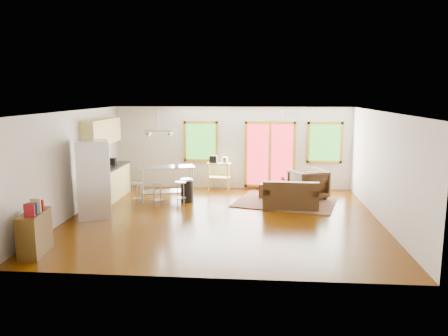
# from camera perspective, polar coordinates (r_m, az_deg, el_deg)

# --- Properties ---
(floor) EXTENTS (7.50, 7.00, 0.02)m
(floor) POSITION_cam_1_polar(r_m,az_deg,el_deg) (10.75, -0.13, -6.64)
(floor) COLOR #371A00
(floor) RESTS_ON ground
(ceiling) EXTENTS (7.50, 7.00, 0.02)m
(ceiling) POSITION_cam_1_polar(r_m,az_deg,el_deg) (10.32, -0.14, 7.45)
(ceiling) COLOR silver
(ceiling) RESTS_ON ground
(back_wall) EXTENTS (7.50, 0.02, 2.60)m
(back_wall) POSITION_cam_1_polar(r_m,az_deg,el_deg) (13.92, 1.07, 2.65)
(back_wall) COLOR beige
(back_wall) RESTS_ON ground
(left_wall) EXTENTS (0.02, 7.00, 2.60)m
(left_wall) POSITION_cam_1_polar(r_m,az_deg,el_deg) (11.40, -19.32, 0.50)
(left_wall) COLOR beige
(left_wall) RESTS_ON ground
(right_wall) EXTENTS (0.02, 7.00, 2.60)m
(right_wall) POSITION_cam_1_polar(r_m,az_deg,el_deg) (10.82, 20.13, -0.02)
(right_wall) COLOR beige
(right_wall) RESTS_ON ground
(front_wall) EXTENTS (7.50, 0.02, 2.60)m
(front_wall) POSITION_cam_1_polar(r_m,az_deg,el_deg) (7.04, -2.52, -4.47)
(front_wall) COLOR beige
(front_wall) RESTS_ON ground
(window_left) EXTENTS (1.10, 0.05, 1.30)m
(window_left) POSITION_cam_1_polar(r_m,az_deg,el_deg) (13.95, -3.05, 3.48)
(window_left) COLOR #24561A
(window_left) RESTS_ON back_wall
(french_doors) EXTENTS (1.60, 0.05, 2.10)m
(french_doors) POSITION_cam_1_polar(r_m,az_deg,el_deg) (13.88, 6.01, 1.74)
(french_doors) COLOR #B21E2A
(french_doors) RESTS_ON back_wall
(window_right) EXTENTS (1.10, 0.05, 1.30)m
(window_right) POSITION_cam_1_polar(r_m,az_deg,el_deg) (13.97, 13.04, 3.25)
(window_right) COLOR #24561A
(window_right) RESTS_ON back_wall
(rug) EXTENTS (3.11, 2.67, 0.03)m
(rug) POSITION_cam_1_polar(r_m,az_deg,el_deg) (12.39, 8.05, -4.40)
(rug) COLOR #445631
(rug) RESTS_ON floor
(loveseat) EXTENTS (1.47, 0.87, 0.77)m
(loveseat) POSITION_cam_1_polar(r_m,az_deg,el_deg) (11.73, 8.64, -3.77)
(loveseat) COLOR black
(loveseat) RESTS_ON floor
(coffee_table) EXTENTS (1.09, 0.69, 0.42)m
(coffee_table) POSITION_cam_1_polar(r_m,az_deg,el_deg) (12.36, 9.09, -2.80)
(coffee_table) COLOR #372309
(coffee_table) RESTS_ON floor
(armchair) EXTENTS (1.19, 1.16, 0.95)m
(armchair) POSITION_cam_1_polar(r_m,az_deg,el_deg) (12.85, 10.90, -1.86)
(armchair) COLOR black
(armchair) RESTS_ON floor
(ottoman) EXTENTS (0.84, 0.84, 0.43)m
(ottoman) POSITION_cam_1_polar(r_m,az_deg,el_deg) (12.81, 6.42, -2.97)
(ottoman) COLOR black
(ottoman) RESTS_ON floor
(vase) EXTENTS (0.26, 0.26, 0.33)m
(vase) POSITION_cam_1_polar(r_m,az_deg,el_deg) (12.30, 7.71, -2.08)
(vase) COLOR silver
(vase) RESTS_ON coffee_table
(book) EXTENTS (0.21, 0.08, 0.29)m
(book) POSITION_cam_1_polar(r_m,az_deg,el_deg) (12.45, 9.43, -1.87)
(book) COLOR maroon
(book) RESTS_ON coffee_table
(cabinets) EXTENTS (0.64, 2.24, 2.30)m
(cabinets) POSITION_cam_1_polar(r_m,az_deg,el_deg) (12.92, -15.09, 0.08)
(cabinets) COLOR tan
(cabinets) RESTS_ON floor
(refrigerator) EXTENTS (0.99, 0.98, 1.90)m
(refrigerator) POSITION_cam_1_polar(r_m,az_deg,el_deg) (11.11, -16.73, -1.42)
(refrigerator) COLOR #B7BABC
(refrigerator) RESTS_ON floor
(island) EXTENTS (1.66, 1.04, 0.98)m
(island) POSITION_cam_1_polar(r_m,az_deg,el_deg) (12.48, -7.45, -1.19)
(island) COLOR #B7BABC
(island) RESTS_ON floor
(cup) EXTENTS (0.16, 0.14, 0.13)m
(cup) POSITION_cam_1_polar(r_m,az_deg,el_deg) (12.27, -6.21, 0.28)
(cup) COLOR silver
(cup) RESTS_ON island
(bar_stool_a) EXTENTS (0.40, 0.40, 0.64)m
(bar_stool_a) POSITION_cam_1_polar(r_m,az_deg,el_deg) (12.09, -11.32, -2.61)
(bar_stool_a) COLOR #B7BABC
(bar_stool_a) RESTS_ON floor
(bar_stool_b) EXTENTS (0.41, 0.41, 0.70)m
(bar_stool_b) POSITION_cam_1_polar(r_m,az_deg,el_deg) (11.74, -8.73, -2.69)
(bar_stool_b) COLOR #B7BABC
(bar_stool_b) RESTS_ON floor
(bar_stool_c) EXTENTS (0.35, 0.35, 0.65)m
(bar_stool_c) POSITION_cam_1_polar(r_m,az_deg,el_deg) (11.95, -5.69, -2.57)
(bar_stool_c) COLOR #B7BABC
(bar_stool_c) RESTS_ON floor
(trash_can) EXTENTS (0.40, 0.40, 0.66)m
(trash_can) POSITION_cam_1_polar(r_m,az_deg,el_deg) (12.32, -4.88, -2.89)
(trash_can) COLOR black
(trash_can) RESTS_ON floor
(kitchen_cart) EXTENTS (0.74, 0.50, 1.09)m
(kitchen_cart) POSITION_cam_1_polar(r_m,az_deg,el_deg) (13.69, -0.73, 0.19)
(kitchen_cart) COLOR tan
(kitchen_cart) RESTS_ON floor
(bookshelf) EXTENTS (0.48, 0.96, 1.09)m
(bookshelf) POSITION_cam_1_polar(r_m,az_deg,el_deg) (9.07, -23.47, -7.75)
(bookshelf) COLOR #372309
(bookshelf) RESTS_ON floor
(ceiling_flush) EXTENTS (0.35, 0.35, 0.12)m
(ceiling_flush) POSITION_cam_1_polar(r_m,az_deg,el_deg) (10.91, 8.60, 7.05)
(ceiling_flush) COLOR white
(ceiling_flush) RESTS_ON ceiling
(pendant_light) EXTENTS (0.80, 0.18, 0.79)m
(pendant_light) POSITION_cam_1_polar(r_m,az_deg,el_deg) (12.15, -8.53, 4.33)
(pendant_light) COLOR gray
(pendant_light) RESTS_ON ceiling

